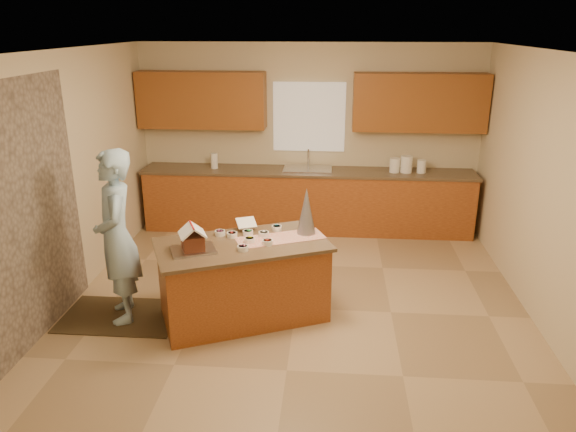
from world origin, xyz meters
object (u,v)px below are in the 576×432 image
Objects in this scene: island_base at (243,282)px; gingerbread_house at (193,240)px; tinsel_tree at (306,211)px; boy at (117,237)px.

gingerbread_house reaches higher than island_base.
gingerbread_house is at bearing -152.07° from tinsel_tree.
island_base is at bearing -152.70° from tinsel_tree.
gingerbread_house is (-0.44, -0.24, 0.56)m from island_base.
island_base is 1.36m from boy.
tinsel_tree reaches higher than island_base.
tinsel_tree reaches higher than gingerbread_house.
island_base is at bearing 73.01° from boy.
gingerbread_house is at bearing 58.86° from boy.
island_base is 0.91× the size of boy.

